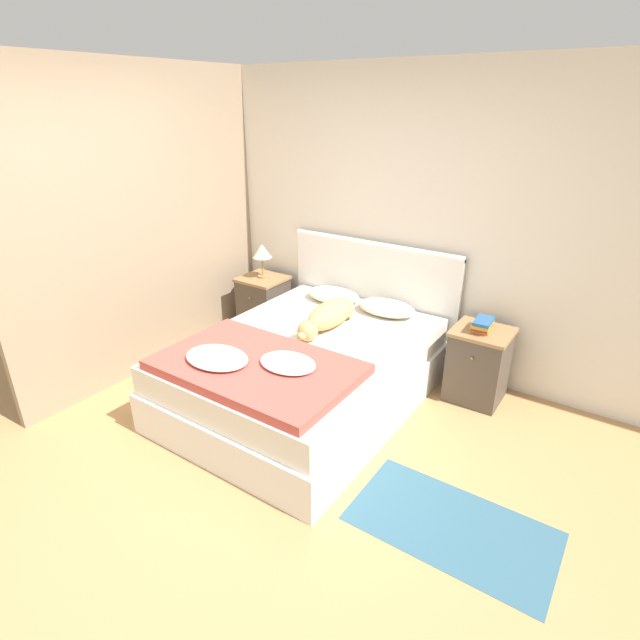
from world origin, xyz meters
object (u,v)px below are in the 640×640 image
(dog, at_px, (329,316))
(pillow_left, at_px, (333,295))
(book_stack, at_px, (483,325))
(nightstand_left, at_px, (264,305))
(pillow_right, at_px, (386,308))
(bed, at_px, (305,372))
(nightstand_right, at_px, (478,364))
(table_lamp, at_px, (262,252))

(dog, bearing_deg, pillow_left, 118.92)
(pillow_left, distance_m, book_stack, 1.39)
(pillow_left, bearing_deg, nightstand_left, -179.16)
(pillow_right, bearing_deg, bed, -108.13)
(dog, bearing_deg, pillow_right, 63.08)
(pillow_right, bearing_deg, nightstand_right, -0.84)
(book_stack, distance_m, table_lamp, 2.24)
(nightstand_left, relative_size, dog, 0.73)
(pillow_left, height_order, pillow_right, same)
(pillow_left, xyz_separation_m, dog, (0.28, -0.52, 0.05))
(dog, bearing_deg, nightstand_right, 24.46)
(bed, height_order, nightstand_right, nightstand_right)
(nightstand_right, xyz_separation_m, table_lamp, (-2.23, 0.01, 0.56))
(table_lamp, bearing_deg, book_stack, -0.62)
(nightstand_left, xyz_separation_m, book_stack, (2.23, -0.01, 0.35))
(dog, distance_m, table_lamp, 1.26)
(bed, xyz_separation_m, nightstand_left, (-1.12, 0.82, 0.04))
(table_lamp, bearing_deg, nightstand_left, -90.00)
(pillow_right, bearing_deg, table_lamp, 179.98)
(nightstand_right, distance_m, pillow_left, 1.42)
(book_stack, bearing_deg, nightstand_right, 61.96)
(nightstand_left, xyz_separation_m, pillow_right, (1.39, 0.01, 0.29))
(pillow_right, bearing_deg, pillow_left, 180.00)
(bed, xyz_separation_m, pillow_left, (-0.27, 0.83, 0.33))
(nightstand_left, height_order, pillow_left, pillow_left)
(pillow_left, relative_size, book_stack, 2.18)
(table_lamp, bearing_deg, pillow_left, -0.04)
(nightstand_left, relative_size, pillow_right, 1.17)
(book_stack, relative_size, table_lamp, 0.70)
(bed, height_order, table_lamp, table_lamp)
(nightstand_left, height_order, book_stack, book_stack)
(bed, relative_size, nightstand_left, 3.45)
(book_stack, xyz_separation_m, table_lamp, (-2.23, 0.02, 0.21))
(nightstand_right, height_order, dog, dog)
(nightstand_left, distance_m, book_stack, 2.26)
(pillow_right, xyz_separation_m, table_lamp, (-1.39, 0.00, 0.27))
(nightstand_left, xyz_separation_m, table_lamp, (0.00, 0.01, 0.56))
(pillow_right, height_order, dog, dog)
(dog, xyz_separation_m, table_lamp, (-1.13, 0.52, 0.22))
(bed, distance_m, nightstand_left, 1.39)
(pillow_left, bearing_deg, pillow_right, 0.00)
(nightstand_right, relative_size, pillow_right, 1.17)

